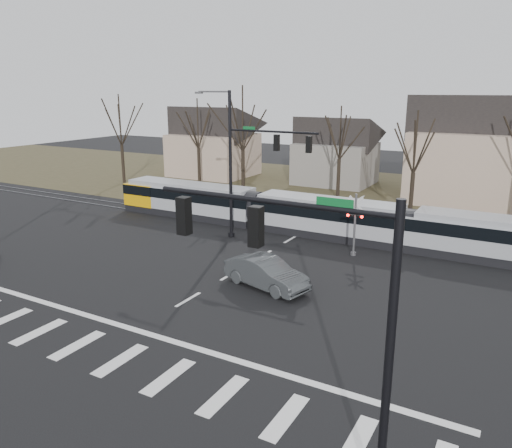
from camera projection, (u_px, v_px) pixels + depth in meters
The scene contains 15 objects.
ground at pixel (163, 315), 23.48m from camera, with size 140.00×140.00×0.00m, color black.
grass_verge at pixel (367, 194), 50.40m from camera, with size 140.00×28.00×0.01m, color #38331E.
crosswalk at pixel (98, 352), 20.11m from camera, with size 27.00×2.60×0.01m.
stop_line at pixel (136, 330), 21.96m from camera, with size 28.00×0.35×0.01m, color silver.
lane_dashes at pixel (302, 232), 36.94m from camera, with size 0.18×30.00×0.01m.
rail_pair at pixel (301, 233), 36.76m from camera, with size 90.00×1.52×0.06m.
tram at pixel (326, 216), 35.67m from camera, with size 36.27×2.69×2.75m.
sedan at pixel (266, 273), 26.54m from camera, with size 5.19×2.93×1.62m, color #3D4143.
signal_pole_near_right at pixel (316, 303), 12.30m from camera, with size 6.72×0.44×8.00m.
signal_pole_far at pixel (250, 159), 33.64m from camera, with size 9.28×0.44×10.20m.
rail_crossing_signal at pixel (355, 227), 31.39m from camera, with size 1.08×0.36×4.00m.
tree_row at pixel (372, 152), 43.10m from camera, with size 59.20×7.20×10.00m.
house_a at pixel (213, 139), 60.37m from camera, with size 9.72×8.64×8.60m.
house_b at pixel (336, 148), 55.09m from camera, with size 8.64×7.56×7.65m.
house_c at pixel (470, 146), 45.62m from camera, with size 10.80×8.64×10.10m.
Camera 1 is at (14.39, -16.62, 10.27)m, focal length 35.00 mm.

